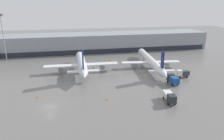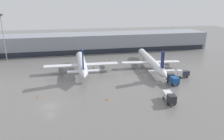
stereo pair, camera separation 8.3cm
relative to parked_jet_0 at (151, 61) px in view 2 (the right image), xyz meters
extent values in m
plane|color=slate|center=(-37.09, -26.16, -2.78)|extent=(320.00, 320.00, 0.00)
cube|color=gray|center=(-37.09, 35.84, 1.72)|extent=(160.00, 16.00, 9.00)
cube|color=#1E232D|center=(-37.09, 27.79, -1.58)|extent=(156.80, 0.10, 2.40)
cylinder|color=white|center=(0.09, 0.77, 0.04)|extent=(6.49, 31.91, 2.85)
cone|color=white|center=(2.10, 18.11, 0.04)|extent=(3.05, 3.42, 2.70)
cone|color=white|center=(-1.99, -17.15, 0.04)|extent=(3.04, 4.54, 2.56)
cube|color=white|center=(0.00, -0.02, -0.53)|extent=(23.01, 5.20, 0.44)
cube|color=white|center=(-1.59, -13.76, 0.32)|extent=(8.80, 2.44, 0.35)
cube|color=navy|center=(-1.59, -13.76, 3.95)|extent=(0.63, 2.35, 6.10)
cylinder|color=slate|center=(-6.36, 0.71, -1.39)|extent=(1.88, 3.00, 1.57)
cylinder|color=slate|center=(6.36, -0.76, -1.39)|extent=(1.88, 3.00, 1.57)
cylinder|color=#2D2D33|center=(1.28, 11.03, -2.01)|extent=(0.20, 0.20, 1.53)
cylinder|color=#2D2D33|center=(-3.73, -0.39, -2.01)|extent=(0.20, 0.20, 1.53)
cylinder|color=#2D2D33|center=(3.54, -1.23, -2.01)|extent=(0.20, 0.20, 1.53)
cylinder|color=silver|center=(-26.99, 0.62, 0.61)|extent=(3.56, 24.35, 3.09)
cone|color=silver|center=(-26.72, 14.46, 0.61)|extent=(3.00, 3.46, 2.94)
cone|color=silver|center=(-27.27, -13.84, 0.61)|extent=(2.87, 4.69, 2.78)
cube|color=silver|center=(-27.00, 0.01, -0.01)|extent=(27.06, 3.60, 0.44)
cube|color=silver|center=(-27.21, -10.56, 0.91)|extent=(10.29, 1.92, 0.35)
cube|color=navy|center=(-27.21, -10.56, 4.78)|extent=(0.41, 2.77, 6.49)
cylinder|color=slate|center=(-34.56, 0.16, -0.95)|extent=(1.77, 3.42, 1.70)
cylinder|color=slate|center=(-19.44, -0.14, -0.95)|extent=(1.77, 3.42, 1.70)
cylinder|color=#2D2D33|center=(-26.84, 8.51, -1.78)|extent=(0.20, 0.20, 1.99)
cylinder|color=#2D2D33|center=(-31.33, -0.51, -1.78)|extent=(0.20, 0.20, 1.99)
cylinder|color=#2D2D33|center=(-22.69, -0.68, -1.78)|extent=(0.20, 0.20, 1.99)
cube|color=#19478C|center=(0.40, -19.10, -1.14)|extent=(2.26, 2.98, 1.88)
cube|color=#26282D|center=(0.30, -16.77, -1.00)|extent=(2.10, 1.86, 2.16)
cylinder|color=black|center=(-0.66, -16.75, -2.43)|extent=(0.28, 0.71, 0.70)
cylinder|color=black|center=(1.25, -16.66, -2.43)|extent=(0.28, 0.71, 0.70)
cylinder|color=black|center=(-0.53, -19.66, -2.43)|extent=(0.28, 0.71, 0.70)
cylinder|color=black|center=(1.38, -19.57, -2.43)|extent=(0.28, 0.71, 0.70)
cube|color=silver|center=(-6.38, -28.68, -1.35)|extent=(2.50, 3.91, 1.45)
cube|color=#26282D|center=(-6.78, -31.61, -1.10)|extent=(2.21, 2.49, 1.96)
cylinder|color=black|center=(-5.89, -31.82, -2.43)|extent=(0.34, 0.73, 0.70)
cylinder|color=black|center=(-7.69, -31.58, -2.43)|extent=(0.34, 0.73, 0.70)
cylinder|color=black|center=(-5.39, -28.16, -2.43)|extent=(0.34, 0.73, 0.70)
cylinder|color=black|center=(-7.19, -27.91, -2.43)|extent=(0.34, 0.73, 0.70)
cube|color=#2D333D|center=(7.52, -13.00, -1.29)|extent=(2.68, 1.67, 1.57)
cube|color=silver|center=(5.37, -12.98, -1.09)|extent=(1.65, 1.58, 1.96)
cylinder|color=black|center=(5.30, -13.72, -2.43)|extent=(0.70, 0.26, 0.70)
cylinder|color=black|center=(5.31, -12.24, -2.43)|extent=(0.70, 0.26, 0.70)
cylinder|color=black|center=(7.98, -13.75, -2.43)|extent=(0.70, 0.26, 0.70)
cylinder|color=black|center=(8.00, -12.26, -2.43)|extent=(0.70, 0.26, 0.70)
cone|color=orange|center=(-6.81, -9.95, -2.48)|extent=(0.49, 0.49, 0.59)
cone|color=orange|center=(-13.50, 13.79, -2.38)|extent=(0.48, 0.48, 0.79)
cone|color=orange|center=(-22.20, -25.39, -2.44)|extent=(0.49, 0.49, 0.68)
cone|color=orange|center=(-40.58, -20.09, -2.49)|extent=(0.47, 0.47, 0.58)
cylinder|color=gray|center=(-58.41, 23.88, 6.87)|extent=(0.30, 0.30, 19.30)
cube|color=#4C4C51|center=(-58.41, 23.88, 16.92)|extent=(1.80, 1.80, 0.80)
camera|label=1|loc=(-32.01, -77.71, 22.48)|focal=35.00mm
camera|label=2|loc=(-31.93, -77.72, 22.48)|focal=35.00mm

